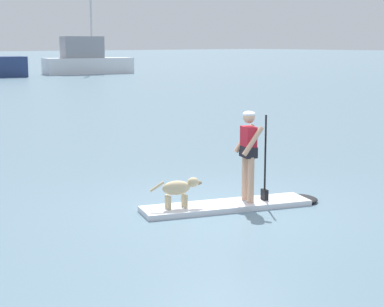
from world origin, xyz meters
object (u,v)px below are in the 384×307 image
dog (179,188)px  moored_boat_far_port (87,60)px  person_paddler (249,149)px  paddleboard (237,205)px

dog → moored_boat_far_port: size_ratio=0.08×
person_paddler → moored_boat_far_port: bearing=63.2°
paddleboard → person_paddler: bearing=-19.4°
person_paddler → dog: (-1.30, 0.46, -0.63)m
paddleboard → dog: 1.22m
person_paddler → dog: person_paddler is taller
paddleboard → dog: dog is taller
dog → moored_boat_far_port: bearing=61.7°
paddleboard → moored_boat_far_port: size_ratio=0.29×
paddleboard → person_paddler: (0.21, -0.07, 1.04)m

